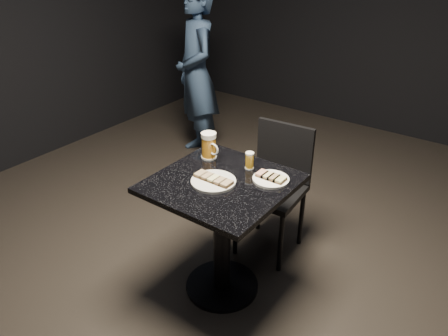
{
  "coord_description": "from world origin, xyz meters",
  "views": [
    {
      "loc": [
        1.2,
        -1.62,
        1.91
      ],
      "look_at": [
        0.0,
        0.02,
        0.82
      ],
      "focal_mm": 35.0,
      "sensor_mm": 36.0,
      "label": 1
    }
  ],
  "objects_px": {
    "plate_large": "(213,181)",
    "chair": "(276,181)",
    "plate_small": "(271,179)",
    "beer_mug": "(209,146)",
    "table": "(222,218)",
    "beer_tumbler": "(250,161)",
    "patron": "(197,74)"
  },
  "relations": [
    {
      "from": "plate_large",
      "to": "chair",
      "type": "xyz_separation_m",
      "value": [
        0.05,
        0.59,
        -0.26
      ]
    },
    {
      "from": "patron",
      "to": "beer_mug",
      "type": "xyz_separation_m",
      "value": [
        1.07,
        -1.18,
        0.04
      ]
    },
    {
      "from": "plate_large",
      "to": "beer_tumbler",
      "type": "bearing_deg",
      "value": 75.22
    },
    {
      "from": "beer_mug",
      "to": "chair",
      "type": "height_order",
      "value": "beer_mug"
    },
    {
      "from": "beer_mug",
      "to": "plate_small",
      "type": "bearing_deg",
      "value": -2.06
    },
    {
      "from": "plate_large",
      "to": "beer_mug",
      "type": "bearing_deg",
      "value": 132.5
    },
    {
      "from": "beer_tumbler",
      "to": "beer_mug",
      "type": "bearing_deg",
      "value": -173.1
    },
    {
      "from": "plate_small",
      "to": "patron",
      "type": "bearing_deg",
      "value": 141.38
    },
    {
      "from": "plate_small",
      "to": "beer_tumbler",
      "type": "bearing_deg",
      "value": 164.33
    },
    {
      "from": "patron",
      "to": "beer_tumbler",
      "type": "distance_m",
      "value": 1.76
    },
    {
      "from": "patron",
      "to": "chair",
      "type": "xyz_separation_m",
      "value": [
        1.32,
        -0.81,
        -0.29
      ]
    },
    {
      "from": "beer_tumbler",
      "to": "plate_small",
      "type": "bearing_deg",
      "value": -15.67
    },
    {
      "from": "plate_small",
      "to": "beer_tumbler",
      "type": "xyz_separation_m",
      "value": [
        -0.17,
        0.05,
        0.04
      ]
    },
    {
      "from": "plate_small",
      "to": "table",
      "type": "relative_size",
      "value": 0.26
    },
    {
      "from": "plate_small",
      "to": "beer_tumbler",
      "type": "height_order",
      "value": "beer_tumbler"
    },
    {
      "from": "table",
      "to": "beer_tumbler",
      "type": "bearing_deg",
      "value": 79.2
    },
    {
      "from": "plate_small",
      "to": "patron",
      "type": "relative_size",
      "value": 0.12
    },
    {
      "from": "table",
      "to": "plate_large",
      "type": "bearing_deg",
      "value": -122.96
    },
    {
      "from": "plate_large",
      "to": "table",
      "type": "relative_size",
      "value": 0.32
    },
    {
      "from": "beer_mug",
      "to": "beer_tumbler",
      "type": "bearing_deg",
      "value": 6.9
    },
    {
      "from": "plate_large",
      "to": "beer_mug",
      "type": "distance_m",
      "value": 0.3
    },
    {
      "from": "plate_small",
      "to": "patron",
      "type": "distance_m",
      "value": 1.92
    },
    {
      "from": "plate_large",
      "to": "plate_small",
      "type": "bearing_deg",
      "value": 40.5
    },
    {
      "from": "plate_large",
      "to": "chair",
      "type": "distance_m",
      "value": 0.65
    },
    {
      "from": "patron",
      "to": "beer_tumbler",
      "type": "xyz_separation_m",
      "value": [
        1.33,
        -1.15,
        0.01
      ]
    },
    {
      "from": "patron",
      "to": "beer_tumbler",
      "type": "height_order",
      "value": "patron"
    },
    {
      "from": "table",
      "to": "chair",
      "type": "xyz_separation_m",
      "value": [
        0.02,
        0.56,
        -0.01
      ]
    },
    {
      "from": "plate_large",
      "to": "chair",
      "type": "relative_size",
      "value": 0.28
    },
    {
      "from": "table",
      "to": "patron",
      "type": "bearing_deg",
      "value": 133.58
    },
    {
      "from": "plate_large",
      "to": "patron",
      "type": "relative_size",
      "value": 0.15
    },
    {
      "from": "beer_mug",
      "to": "plate_large",
      "type": "bearing_deg",
      "value": -47.5
    },
    {
      "from": "plate_small",
      "to": "table",
      "type": "xyz_separation_m",
      "value": [
        -0.21,
        -0.16,
        -0.25
      ]
    }
  ]
}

